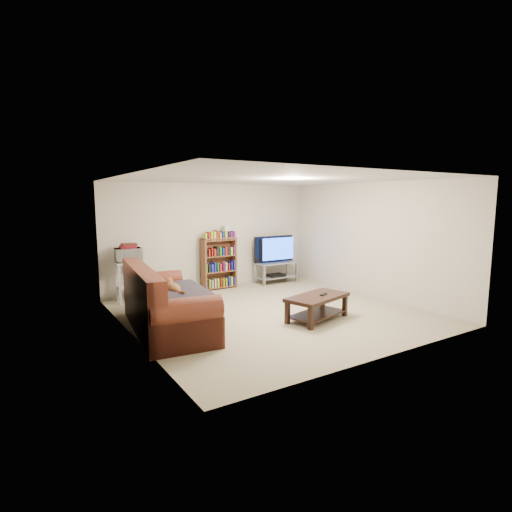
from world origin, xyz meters
TOP-DOWN VIEW (x-y plane):
  - floor at (0.00, 0.00)m, footprint 5.00×5.00m
  - ceiling at (0.00, 0.00)m, footprint 5.00×5.00m
  - wall_back at (0.00, 2.50)m, footprint 5.00×0.00m
  - wall_front at (0.00, -2.50)m, footprint 5.00×0.00m
  - wall_left at (-2.50, 0.00)m, footprint 0.00×5.00m
  - wall_right at (2.50, 0.00)m, footprint 0.00×5.00m
  - sofa at (-2.02, 0.11)m, footprint 1.30×2.49m
  - blanket at (-1.85, -0.07)m, footprint 0.97×1.23m
  - cat at (-1.82, 0.14)m, footprint 0.33×0.68m
  - coffee_table at (0.40, -0.77)m, footprint 1.28×0.87m
  - remote at (0.52, -0.79)m, footprint 0.20×0.13m
  - tv_stand at (1.57, 2.14)m, footprint 1.03×0.47m
  - television at (1.57, 2.14)m, footprint 1.11×0.15m
  - dvd_player at (1.57, 2.14)m, footprint 0.41×0.29m
  - bookshelf at (0.07, 2.29)m, footprint 0.83×0.28m
  - shelf_clutter at (0.17, 2.31)m, footprint 0.60×0.20m
  - microwave_stand at (-1.99, 2.17)m, footprint 0.53×0.40m
  - microwave at (-1.99, 2.17)m, footprint 0.52×0.37m
  - game_boxes at (-1.99, 2.17)m, footprint 0.31×0.28m

SIDE VIEW (x-z plane):
  - floor at x=0.00m, z-range 0.00..0.00m
  - dvd_player at x=1.57m, z-range 0.16..0.22m
  - coffee_table at x=0.40m, z-range 0.08..0.51m
  - tv_stand at x=1.57m, z-range 0.09..0.61m
  - sofa at x=-2.02m, z-range -0.16..0.86m
  - remote at x=0.52m, z-range 0.42..0.45m
  - microwave_stand at x=-1.99m, z-range 0.11..0.93m
  - blanket at x=-1.85m, z-range 0.49..0.68m
  - bookshelf at x=0.07m, z-range 0.02..1.20m
  - cat at x=-1.82m, z-range 0.55..0.74m
  - television at x=1.57m, z-range 0.52..1.16m
  - microwave at x=-1.99m, z-range 0.81..1.09m
  - game_boxes at x=-1.99m, z-range 1.09..1.14m
  - wall_back at x=0.00m, z-range -1.30..3.70m
  - wall_front at x=0.00m, z-range -1.30..3.70m
  - wall_left at x=-2.50m, z-range -1.30..3.70m
  - wall_right at x=2.50m, z-range -1.30..3.70m
  - shelf_clutter at x=0.17m, z-range 1.15..1.43m
  - ceiling at x=0.00m, z-range 2.40..2.40m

